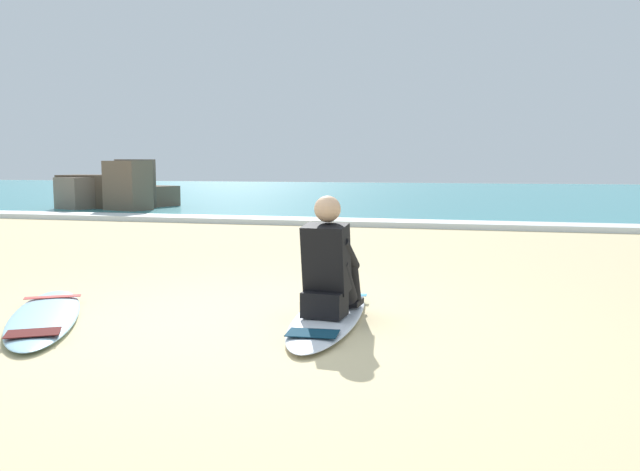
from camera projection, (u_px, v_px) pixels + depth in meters
ground_plane at (219, 326)px, 5.09m from camera, size 80.00×80.00×0.00m
sea at (437, 194)px, 26.60m from camera, size 80.00×28.00×0.10m
breaking_foam at (386, 223)px, 13.41m from camera, size 80.00×0.90×0.11m
surfboard_main at (329, 314)px, 5.33m from camera, size 0.70×2.37×0.08m
surfer_seated at (329, 269)px, 5.17m from camera, size 0.40×0.72×0.95m
surfboard_spare_near at (45, 316)px, 5.28m from camera, size 1.57×2.13×0.08m
rock_outcrop_distant at (117, 191)px, 17.48m from camera, size 2.90×2.85×1.39m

